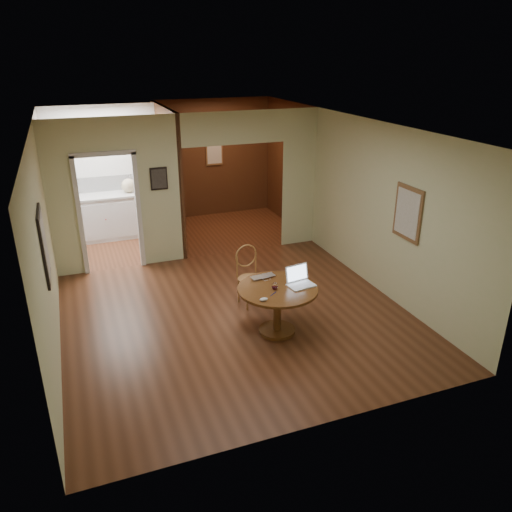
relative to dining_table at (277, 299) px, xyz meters
name	(u,v)px	position (x,y,z in m)	size (l,w,h in m)	color
floor	(238,317)	(-0.39, 0.59, -0.51)	(5.00, 5.00, 0.00)	#4D2816
room_shell	(161,187)	(-0.86, 3.68, 0.77)	(5.20, 7.50, 5.00)	white
dining_table	(277,299)	(0.00, 0.00, 0.00)	(1.11, 1.11, 0.69)	brown
chair	(249,272)	(-0.06, 0.97, 0.02)	(0.46, 0.46, 0.95)	#A8783B
open_laptop	(299,280)	(0.33, 0.00, 0.25)	(0.39, 0.36, 0.25)	white
closed_laptop	(265,278)	(-0.07, 0.32, 0.19)	(0.36, 0.23, 0.03)	silver
mouse	(264,299)	(-0.32, -0.29, 0.20)	(0.11, 0.06, 0.05)	white
wine_glass	(275,286)	(-0.06, -0.03, 0.23)	(0.09, 0.09, 0.10)	white
pen	(273,294)	(-0.13, -0.16, 0.18)	(0.01, 0.01, 0.14)	navy
kitchen_cabinet	(112,216)	(-1.74, 4.79, -0.04)	(2.06, 0.60, 0.94)	silver
grocery_bag	(129,186)	(-1.34, 4.79, 0.57)	(0.29, 0.25, 0.29)	beige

